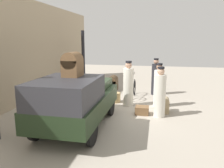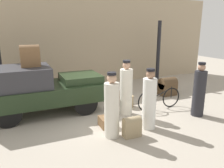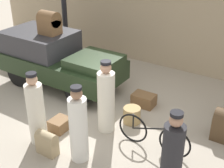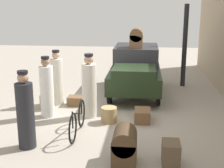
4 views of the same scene
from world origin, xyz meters
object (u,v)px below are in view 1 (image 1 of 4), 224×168
bicycle (133,90)px  trunk_on_truck_roof (72,64)px  wicker_basket (115,97)px  suitcase_small_leather (113,83)px  trunk_barrel_dark (166,105)px  trunk_large_brown (95,85)px  truck (76,99)px  porter_lifting_near_truck (160,94)px  porter_with_bicycle (156,78)px  conductor_in_dark_uniform (128,86)px  porter_standing_middle (159,87)px  suitcase_tan_flat (94,98)px  suitcase_black_upright (142,110)px

bicycle → trunk_on_truck_roof: trunk_on_truck_roof is taller
wicker_basket → suitcase_small_leather: (2.32, 0.59, 0.19)m
trunk_barrel_dark → trunk_on_truck_roof: (-2.30, 2.78, 1.73)m
trunk_large_brown → truck: bearing=-170.2°
bicycle → porter_lifting_near_truck: bearing=-153.7°
porter_lifting_near_truck → porter_with_bicycle: 3.29m
suitcase_small_leather → porter_with_bicycle: bearing=-102.7°
trunk_barrel_dark → wicker_basket: bearing=65.3°
suitcase_small_leather → bicycle: bearing=-136.7°
conductor_in_dark_uniform → suitcase_small_leather: conductor_in_dark_uniform is taller
porter_lifting_near_truck → trunk_barrel_dark: size_ratio=3.14×
porter_standing_middle → suitcase_tan_flat: (0.13, 2.81, -0.65)m
wicker_basket → porter_lifting_near_truck: porter_lifting_near_truck is taller
porter_with_bicycle → suitcase_small_leather: 2.41m
bicycle → truck: bearing=161.7°
porter_with_bicycle → suitcase_small_leather: (0.52, 2.31, -0.44)m
trunk_large_brown → suitcase_small_leather: suitcase_small_leather is taller
trunk_large_brown → conductor_in_dark_uniform: bearing=-140.2°
porter_standing_middle → bicycle: bearing=43.7°
porter_lifting_near_truck → trunk_on_truck_roof: 3.34m
truck → conductor_in_dark_uniform: bearing=-25.0°
trunk_large_brown → wicker_basket: bearing=-145.1°
suitcase_small_leather → suitcase_black_upright: size_ratio=1.61×
porter_lifting_near_truck → suitcase_black_upright: size_ratio=3.67×
conductor_in_dark_uniform → suitcase_small_leather: bearing=24.2°
porter_standing_middle → suitcase_small_leather: size_ratio=2.28×
suitcase_black_upright → trunk_on_truck_roof: bearing=134.9°
porter_standing_middle → trunk_on_truck_roof: (-3.02, 2.50, 1.21)m
suitcase_small_leather → trunk_barrel_dark: 4.29m
trunk_barrel_dark → suitcase_tan_flat: (0.85, 3.08, -0.13)m
truck → wicker_basket: bearing=-11.6°
suitcase_tan_flat → conductor_in_dark_uniform: bearing=-99.1°
wicker_basket → truck: bearing=168.4°
suitcase_tan_flat → suitcase_small_leather: bearing=-8.1°
porter_standing_middle → conductor_in_dark_uniform: size_ratio=0.96×
bicycle → wicker_basket: size_ratio=4.00×
bicycle → trunk_barrel_dark: bicycle is taller
wicker_basket → trunk_on_truck_roof: trunk_on_truck_roof is taller
conductor_in_dark_uniform → suitcase_black_upright: 1.38m
porter_lifting_near_truck → suitcase_tan_flat: size_ratio=2.81×
bicycle → suitcase_small_leather: bearing=43.3°
porter_with_bicycle → trunk_large_brown: (0.44, 3.27, -0.60)m
trunk_large_brown → suitcase_black_upright: trunk_large_brown is taller
porter_standing_middle → suitcase_tan_flat: 2.88m
porter_lifting_near_truck → suitcase_tan_flat: (1.35, 2.85, -0.65)m
wicker_basket → suitcase_tan_flat: bearing=98.3°
porter_lifting_near_truck → trunk_large_brown: bearing=43.0°
porter_standing_middle → trunk_barrel_dark: size_ratio=3.14×
trunk_large_brown → porter_with_bicycle: bearing=-97.6°
porter_lifting_near_truck → porter_standing_middle: 1.21m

